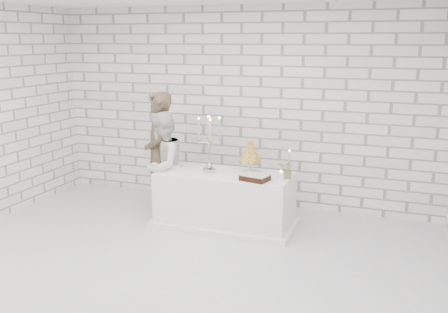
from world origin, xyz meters
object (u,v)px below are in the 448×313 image
(groom, at_px, (159,154))
(candelabra, at_px, (209,144))
(bride, at_px, (162,166))
(croquembouche, at_px, (250,155))
(cake_table, at_px, (225,200))

(groom, distance_m, candelabra, 0.92)
(bride, distance_m, croquembouche, 1.26)
(bride, bearing_deg, groom, -145.18)
(groom, bearing_deg, bride, 5.15)
(cake_table, bearing_deg, groom, 170.20)
(cake_table, relative_size, bride, 1.17)
(cake_table, distance_m, bride, 1.00)
(cake_table, relative_size, candelabra, 2.34)
(cake_table, height_order, groom, groom)
(candelabra, height_order, croquembouche, candelabra)
(bride, height_order, candelabra, bride)
(bride, xyz_separation_m, candelabra, (0.70, 0.01, 0.37))
(bride, relative_size, croquembouche, 3.27)
(cake_table, xyz_separation_m, bride, (-0.92, -0.03, 0.39))
(cake_table, bearing_deg, croquembouche, 25.56)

